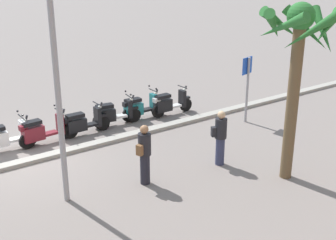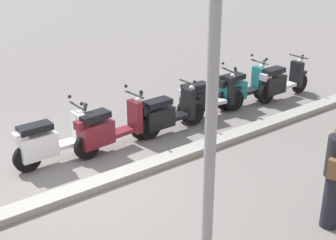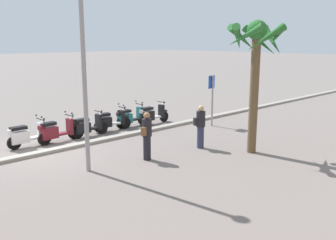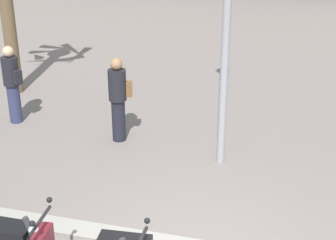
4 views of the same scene
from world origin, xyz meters
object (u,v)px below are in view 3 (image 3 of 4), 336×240
object	(u,v)px
scooter_teal_last_in_row	(130,117)
street_lamp	(82,34)
scooter_black_mid_rear	(87,126)
scooter_maroon_mid_centre	(56,131)
scooter_white_far_back	(26,136)
pedestrian_window_shopping	(200,126)
palm_tree_near_sign	(256,52)
scooter_black_tail_end	(110,121)
scooter_black_mid_front	(152,115)
pedestrian_by_palm_tree	(147,135)
crossing_sign	(212,95)

from	to	relation	value
scooter_teal_last_in_row	street_lamp	size ratio (longest dim) A/B	0.26
scooter_black_mid_rear	scooter_maroon_mid_centre	size ratio (longest dim) A/B	0.93
scooter_white_far_back	pedestrian_window_shopping	xyz separation A→B (m)	(-4.78, 4.58, 0.41)
palm_tree_near_sign	scooter_black_mid_rear	bearing A→B (deg)	-62.32
scooter_black_tail_end	scooter_maroon_mid_centre	xyz separation A→B (m)	(2.71, 0.20, 0.01)
scooter_black_mid_rear	scooter_maroon_mid_centre	distance (m)	1.44
pedestrian_window_shopping	street_lamp	distance (m)	5.61
scooter_black_mid_front	scooter_black_tail_end	xyz separation A→B (m)	(2.29, -0.24, -0.01)
scooter_black_mid_rear	scooter_teal_last_in_row	bearing A→B (deg)	-174.40
pedestrian_window_shopping	pedestrian_by_palm_tree	distance (m)	2.42
scooter_black_mid_front	pedestrian_window_shopping	bearing A→B (deg)	73.07
crossing_sign	street_lamp	bearing A→B (deg)	11.03
crossing_sign	pedestrian_by_palm_tree	bearing A→B (deg)	18.71
scooter_teal_last_in_row	palm_tree_near_sign	world-z (taller)	palm_tree_near_sign
scooter_black_mid_front	scooter_maroon_mid_centre	bearing A→B (deg)	-0.49
scooter_teal_last_in_row	street_lamp	bearing A→B (deg)	40.45
scooter_white_far_back	palm_tree_near_sign	distance (m)	9.05
scooter_black_tail_end	palm_tree_near_sign	world-z (taller)	palm_tree_near_sign
scooter_black_tail_end	crossing_sign	world-z (taller)	crossing_sign
pedestrian_by_palm_tree	street_lamp	world-z (taller)	street_lamp
scooter_maroon_mid_centre	pedestrian_by_palm_tree	xyz separation A→B (m)	(-1.26, 4.15, 0.41)
scooter_white_far_back	pedestrian_by_palm_tree	xyz separation A→B (m)	(-2.38, 4.31, 0.42)
pedestrian_window_shopping	street_lamp	size ratio (longest dim) A/B	0.24
crossing_sign	street_lamp	size ratio (longest dim) A/B	0.35
crossing_sign	palm_tree_near_sign	world-z (taller)	palm_tree_near_sign
scooter_black_mid_front	crossing_sign	bearing A→B (deg)	129.89
scooter_black_mid_rear	scooter_maroon_mid_centre	bearing A→B (deg)	-0.56
palm_tree_near_sign	pedestrian_by_palm_tree	xyz separation A→B (m)	(3.36, -1.93, -2.74)
palm_tree_near_sign	pedestrian_window_shopping	world-z (taller)	palm_tree_near_sign
scooter_white_far_back	crossing_sign	world-z (taller)	crossing_sign
pedestrian_by_palm_tree	palm_tree_near_sign	bearing A→B (deg)	150.13
crossing_sign	pedestrian_by_palm_tree	distance (m)	5.93
scooter_black_mid_rear	scooter_white_far_back	bearing A→B (deg)	-3.98
scooter_white_far_back	palm_tree_near_sign	bearing A→B (deg)	132.59
scooter_teal_last_in_row	scooter_maroon_mid_centre	xyz separation A→B (m)	(3.85, 0.22, 0.01)
scooter_maroon_mid_centre	scooter_white_far_back	xyz separation A→B (m)	(1.12, -0.16, -0.01)
street_lamp	palm_tree_near_sign	bearing A→B (deg)	156.71
scooter_black_mid_front	crossing_sign	xyz separation A→B (m)	(-1.85, 2.21, 1.04)
scooter_black_mid_rear	scooter_maroon_mid_centre	world-z (taller)	scooter_maroon_mid_centre
scooter_black_mid_front	scooter_teal_last_in_row	world-z (taller)	scooter_teal_last_in_row
scooter_teal_last_in_row	scooter_black_tail_end	world-z (taller)	same
scooter_black_mid_rear	pedestrian_window_shopping	distance (m)	4.95
scooter_black_tail_end	crossing_sign	bearing A→B (deg)	149.35
scooter_black_mid_rear	scooter_white_far_back	distance (m)	2.56
scooter_teal_last_in_row	scooter_black_mid_rear	size ratio (longest dim) A/B	1.03
scooter_maroon_mid_centre	scooter_black_tail_end	bearing A→B (deg)	-175.83
scooter_teal_last_in_row	scooter_white_far_back	bearing A→B (deg)	0.68
scooter_maroon_mid_centre	street_lamp	world-z (taller)	street_lamp
scooter_black_mid_front	scooter_maroon_mid_centre	xyz separation A→B (m)	(4.99, -0.04, 0.01)
pedestrian_by_palm_tree	street_lamp	size ratio (longest dim) A/B	0.24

